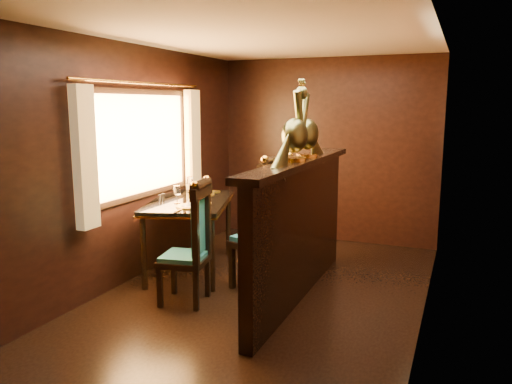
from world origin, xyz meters
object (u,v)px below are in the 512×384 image
at_px(chair_left, 195,239).
at_px(peacock_left, 295,120).
at_px(chair_right, 270,220).
at_px(peacock_right, 307,120).
at_px(dining_table, 190,206).

relative_size(chair_left, peacock_left, 1.62).
bearing_deg(chair_left, chair_right, 37.71).
distance_m(peacock_left, peacock_right, 0.38).
relative_size(peacock_left, peacock_right, 1.03).
height_order(chair_left, chair_right, chair_right).
distance_m(dining_table, peacock_left, 1.76).
bearing_deg(peacock_right, chair_left, -139.30).
height_order(dining_table, chair_right, chair_right).
height_order(chair_right, peacock_right, peacock_right).
distance_m(chair_right, peacock_left, 1.08).
height_order(chair_right, peacock_left, peacock_left).
height_order(peacock_left, peacock_right, peacock_left).
bearing_deg(chair_left, dining_table, 112.26).
bearing_deg(chair_right, peacock_right, 38.89).
xyz_separation_m(chair_left, peacock_right, (0.85, 0.74, 1.09)).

